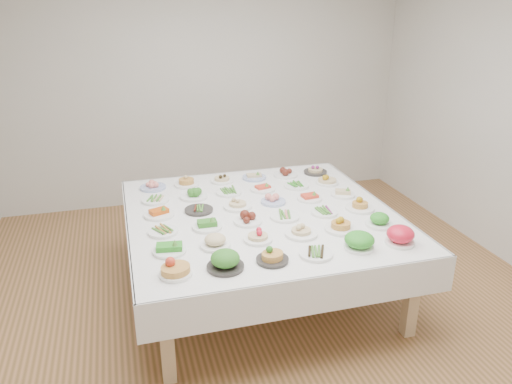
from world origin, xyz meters
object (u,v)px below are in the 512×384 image
object	(u,v)px
dish_35	(315,168)
dish_0	(175,266)
display_table	(261,220)
dish_18	(159,211)

from	to	relation	value
dish_35	dish_0	bearing A→B (deg)	-135.01
display_table	dish_0	size ratio (longest dim) A/B	9.43
display_table	dish_0	world-z (taller)	dish_0
dish_18	dish_35	world-z (taller)	dish_35
display_table	dish_18	bearing A→B (deg)	168.71
display_table	dish_35	size ratio (longest dim) A/B	9.42
display_table	dish_18	size ratio (longest dim) A/B	9.02
dish_0	dish_35	bearing A→B (deg)	44.99
dish_0	dish_35	xyz separation A→B (m)	(1.64, 1.64, -0.01)
display_table	dish_35	xyz separation A→B (m)	(0.82, 0.82, 0.12)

